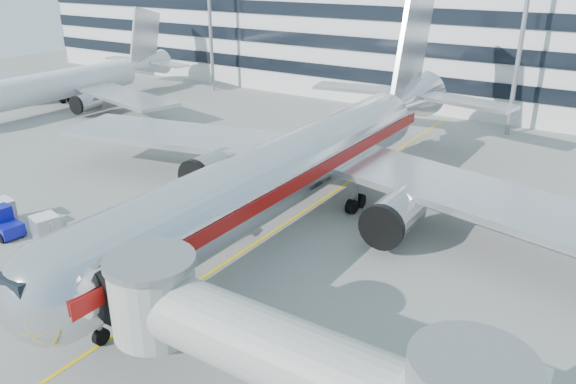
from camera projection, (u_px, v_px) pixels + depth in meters
The scene contains 12 objects.
ground at pixel (206, 276), 34.71m from camera, with size 180.00×180.00×0.00m, color gray.
lead_in_line at pixel (293, 218), 42.44m from camera, with size 0.25×70.00×0.01m, color yellow.
main_jet at pixel (306, 159), 42.16m from camera, with size 50.95×48.70×16.06m.
jet_bridge at pixel (307, 371), 20.87m from camera, with size 17.80×4.50×7.00m.
terminal at pixel (483, 43), 76.55m from camera, with size 150.00×24.25×15.60m.
second_jet at pixel (63, 84), 73.59m from camera, with size 38.21×36.52×12.04m.
belt_loader at pixel (207, 224), 40.18m from camera, with size 4.49×2.29×2.10m.
baggage_tug at pixel (4, 223), 39.59m from camera, with size 2.86×1.98×2.04m.
cargo_container_left at pixel (46, 227), 39.08m from camera, with size 1.94×1.94×1.72m.
cargo_container_right at pixel (0, 212), 41.23m from camera, with size 2.04×2.04×1.86m.
cargo_container_front at pixel (52, 227), 39.37m from camera, with size 1.63×1.63×1.51m.
ramp_worker at pixel (87, 254), 35.21m from camera, with size 0.74×0.49×2.04m, color #7FD516.
Camera 1 is at (20.78, -22.41, 17.98)m, focal length 35.00 mm.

